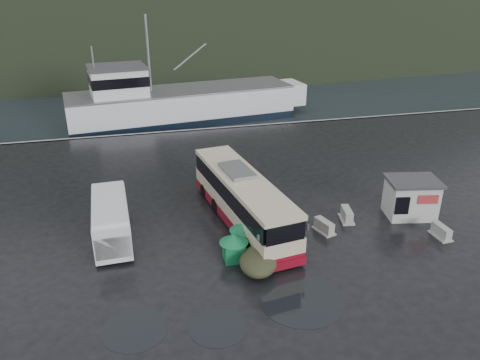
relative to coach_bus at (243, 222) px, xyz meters
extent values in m
plane|color=black|center=(-1.81, -1.30, 0.00)|extent=(160.00, 160.00, 0.00)
cube|color=black|center=(-1.81, 108.70, 0.00)|extent=(300.00, 180.00, 0.02)
cube|color=#999993|center=(-1.81, 18.70, 0.00)|extent=(160.00, 0.60, 1.50)
ellipsoid|color=black|center=(8.19, 248.70, 0.00)|extent=(780.00, 540.00, 570.00)
cylinder|color=black|center=(0.87, -7.80, 0.01)|extent=(3.98, 3.98, 0.01)
cylinder|color=black|center=(-6.70, -7.97, 0.01)|extent=(2.85, 2.85, 0.01)
cylinder|color=black|center=(1.30, 3.46, 0.01)|extent=(2.85, 2.85, 0.01)
cylinder|color=black|center=(-3.25, -8.67, 0.01)|extent=(2.53, 2.53, 0.01)
camera|label=1|loc=(-6.05, -24.10, 13.82)|focal=35.00mm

